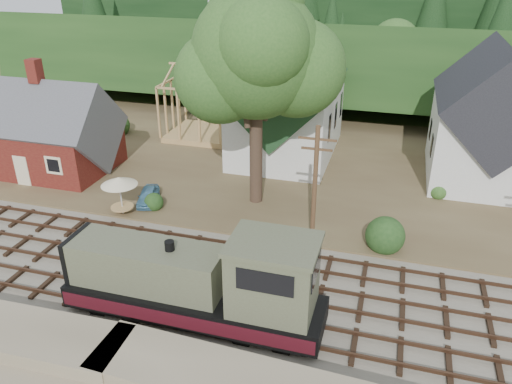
# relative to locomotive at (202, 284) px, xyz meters

# --- Properties ---
(ground) EXTENTS (140.00, 140.00, 0.00)m
(ground) POSITION_rel_locomotive_xyz_m (-3.08, 3.00, -2.23)
(ground) COLOR #384C1E
(ground) RESTS_ON ground
(railroad_bed) EXTENTS (64.00, 11.00, 0.16)m
(railroad_bed) POSITION_rel_locomotive_xyz_m (-3.08, 3.00, -2.15)
(railroad_bed) COLOR #726B5B
(railroad_bed) RESTS_ON ground
(village_flat) EXTENTS (64.00, 26.00, 0.30)m
(village_flat) POSITION_rel_locomotive_xyz_m (-3.08, 21.00, -2.08)
(village_flat) COLOR brown
(village_flat) RESTS_ON ground
(hillside) EXTENTS (70.00, 28.96, 12.74)m
(hillside) POSITION_rel_locomotive_xyz_m (-3.08, 45.00, -2.23)
(hillside) COLOR #1E3F19
(hillside) RESTS_ON ground
(ridge) EXTENTS (80.00, 20.00, 12.00)m
(ridge) POSITION_rel_locomotive_xyz_m (-3.08, 61.00, -2.23)
(ridge) COLOR black
(ridge) RESTS_ON ground
(depot) EXTENTS (10.80, 7.41, 9.00)m
(depot) POSITION_rel_locomotive_xyz_m (-19.08, 14.00, 0.99)
(depot) COLOR #531213
(depot) RESTS_ON village_flat
(church) EXTENTS (8.40, 15.17, 13.00)m
(church) POSITION_rel_locomotive_xyz_m (-1.08, 22.68, 2.95)
(church) COLOR silver
(church) RESTS_ON village_flat
(farmhouse) EXTENTS (8.40, 10.80, 10.60)m
(farmhouse) POSITION_rel_locomotive_xyz_m (14.92, 22.00, 2.64)
(farmhouse) COLOR silver
(farmhouse) RESTS_ON village_flat
(timber_frame) EXTENTS (8.20, 6.20, 6.99)m
(timber_frame) POSITION_rel_locomotive_xyz_m (-9.08, 25.00, 1.04)
(timber_frame) COLOR tan
(timber_frame) RESTS_ON village_flat
(lattice_tower) EXTENTS (3.20, 3.20, 12.12)m
(lattice_tower) POSITION_rel_locomotive_xyz_m (-9.08, 31.00, 7.80)
(lattice_tower) COLOR silver
(lattice_tower) RESTS_ON village_flat
(big_tree) EXTENTS (10.90, 8.40, 14.70)m
(big_tree) POSITION_rel_locomotive_xyz_m (-0.91, 13.08, 7.99)
(big_tree) COLOR #38281E
(big_tree) RESTS_ON village_flat
(telegraph_pole_near) EXTENTS (2.20, 0.28, 8.00)m
(telegraph_pole_near) POSITION_rel_locomotive_xyz_m (3.92, 8.20, 2.02)
(telegraph_pole_near) COLOR #4C331E
(telegraph_pole_near) RESTS_ON ground
(locomotive) EXTENTS (12.74, 3.19, 5.08)m
(locomotive) POSITION_rel_locomotive_xyz_m (0.00, 0.00, 0.00)
(locomotive) COLOR black
(locomotive) RESTS_ON railroad_bed
(car_blue) EXTENTS (2.08, 3.39, 1.08)m
(car_blue) POSITION_rel_locomotive_xyz_m (-8.45, 10.50, -1.39)
(car_blue) COLOR #518BAE
(car_blue) RESTS_ON village_flat
(patio_set) EXTENTS (2.46, 2.46, 2.74)m
(patio_set) POSITION_rel_locomotive_xyz_m (-9.38, 8.50, 0.40)
(patio_set) COLOR silver
(patio_set) RESTS_ON village_flat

